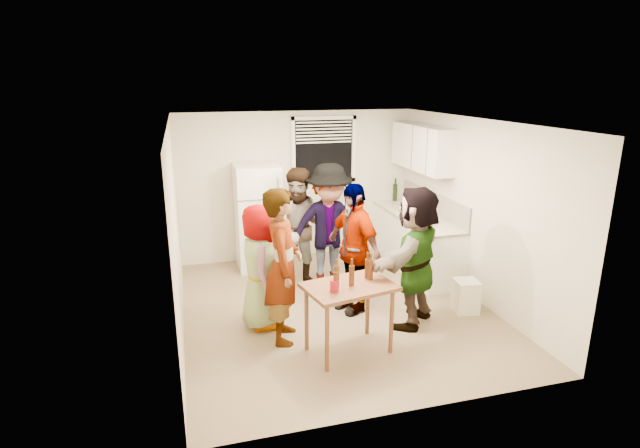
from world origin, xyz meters
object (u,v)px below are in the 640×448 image
object	(u,v)px
guest_black	(352,309)
guest_orange	(412,322)
guest_stripe	(285,338)
red_cup	(334,291)
beer_bottle_table	(336,291)
guest_grey	(263,324)
serving_table	(348,351)
refrigerator	(258,217)
kettle	(409,213)
guest_back_left	(302,286)
guest_back_right	(329,288)
blue_cup	(422,227)
wine_bottle	(395,201)
beer_bottle_counter	(430,227)
trash_bin	(466,294)

from	to	relation	value
guest_black	guest_orange	size ratio (longest dim) A/B	0.98
guest_stripe	red_cup	bearing A→B (deg)	-130.88
beer_bottle_table	guest_black	xyz separation A→B (m)	(0.59, 1.15, -0.82)
guest_grey	guest_black	distance (m)	1.25
guest_orange	serving_table	bearing A→B (deg)	-19.05
refrigerator	kettle	bearing A→B (deg)	-13.47
red_cup	guest_back_left	world-z (taller)	red_cup
refrigerator	guest_back_right	distance (m)	1.68
blue_cup	beer_bottle_table	world-z (taller)	blue_cup
wine_bottle	blue_cup	size ratio (longest dim) A/B	2.29
beer_bottle_counter	guest_black	xyz separation A→B (m)	(-1.39, -0.53, -0.90)
serving_table	guest_black	size ratio (longest dim) A/B	0.56
wine_bottle	serving_table	distance (m)	3.86
trash_bin	kettle	bearing A→B (deg)	89.82
trash_bin	guest_back_right	bearing A→B (deg)	141.58
refrigerator	guest_black	world-z (taller)	refrigerator
guest_stripe	guest_orange	size ratio (longest dim) A/B	1.04
beer_bottle_counter	beer_bottle_table	world-z (taller)	beer_bottle_counter
serving_table	guest_grey	xyz separation A→B (m)	(-0.85, 0.90, 0.00)
serving_table	guest_back_right	world-z (taller)	serving_table
guest_orange	guest_back_left	bearing A→B (deg)	-97.68
guest_grey	guest_orange	bearing A→B (deg)	-96.97
guest_back_left	trash_bin	bearing A→B (deg)	-27.26
beer_bottle_table	blue_cup	bearing A→B (deg)	42.77
refrigerator	guest_orange	world-z (taller)	refrigerator
kettle	blue_cup	bearing A→B (deg)	-106.57
guest_back_left	wine_bottle	bearing A→B (deg)	41.19
serving_table	guest_orange	xyz separation A→B (m)	(1.01, 0.46, 0.00)
serving_table	guest_orange	distance (m)	1.11
guest_back_right	wine_bottle	bearing A→B (deg)	40.46
refrigerator	red_cup	size ratio (longest dim) A/B	13.05
beer_bottle_counter	guest_orange	xyz separation A→B (m)	(-0.77, -1.10, -0.90)
red_cup	guest_orange	size ratio (longest dim) A/B	0.07
beer_bottle_counter	guest_back_right	distance (m)	1.76
refrigerator	guest_stripe	bearing A→B (deg)	-91.92
beer_bottle_counter	trash_bin	size ratio (longest dim) A/B	0.50
beer_bottle_table	guest_back_left	size ratio (longest dim) A/B	0.12
trash_bin	serving_table	bearing A→B (deg)	-163.25
trash_bin	beer_bottle_table	size ratio (longest dim) A/B	1.99
kettle	guest_black	world-z (taller)	kettle
blue_cup	serving_table	xyz separation A→B (m)	(-1.67, -1.60, -0.90)
blue_cup	guest_black	bearing A→B (deg)	-155.79
refrigerator	blue_cup	world-z (taller)	refrigerator
refrigerator	guest_grey	world-z (taller)	refrigerator
red_cup	guest_back_right	bearing A→B (deg)	75.32
kettle	red_cup	world-z (taller)	kettle
serving_table	beer_bottle_counter	bearing A→B (deg)	41.08
guest_back_right	guest_grey	bearing A→B (deg)	-142.84
blue_cup	trash_bin	size ratio (longest dim) A/B	0.30
serving_table	guest_grey	world-z (taller)	serving_table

